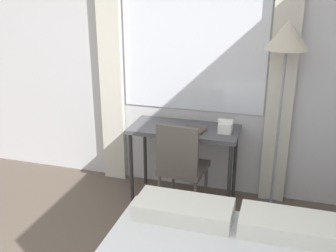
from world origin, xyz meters
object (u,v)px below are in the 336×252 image
at_px(book, 193,129).
at_px(desk_chair, 181,164).
at_px(standing_lamp, 286,54).
at_px(desk, 184,136).
at_px(telephone, 225,127).

bearing_deg(book, desk_chair, -106.66).
xyz_separation_m(standing_lamp, book, (-0.75, -0.08, -0.71)).
bearing_deg(standing_lamp, desk, -178.53).
distance_m(desk_chair, telephone, 0.52).
distance_m(telephone, book, 0.29).
bearing_deg(desk_chair, standing_lamp, 24.74).
bearing_deg(desk_chair, telephone, 41.46).
xyz_separation_m(desk, standing_lamp, (0.85, 0.02, 0.81)).
bearing_deg(desk, book, -31.14).
xyz_separation_m(desk_chair, book, (0.06, 0.20, 0.26)).
relative_size(standing_lamp, telephone, 12.47).
bearing_deg(standing_lamp, desk_chair, -160.62).
relative_size(desk, standing_lamp, 0.58).
height_order(desk_chair, telephone, desk_chair).
height_order(telephone, book, telephone).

